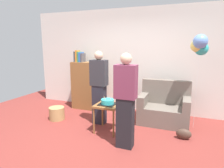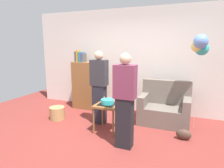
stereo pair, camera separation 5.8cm
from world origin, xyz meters
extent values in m
plane|color=maroon|center=(0.00, 0.00, 0.00)|extent=(8.00, 8.00, 0.00)
cube|color=silver|center=(0.00, 2.05, 1.35)|extent=(6.00, 0.10, 2.70)
cube|color=#6B6056|center=(0.89, 1.29, 0.20)|extent=(1.10, 0.70, 0.40)
cube|color=#6B6056|center=(0.89, 1.56, 0.68)|extent=(1.10, 0.16, 0.56)
cube|color=#6B6056|center=(0.42, 1.29, 0.52)|extent=(0.16, 0.70, 0.24)
cube|color=#6B6056|center=(1.36, 1.29, 0.52)|extent=(0.16, 0.70, 0.24)
cube|color=brown|center=(-1.24, 1.63, 0.65)|extent=(0.80, 0.36, 1.30)
cube|color=#4C4C51|center=(-1.57, 1.63, 1.44)|extent=(0.04, 0.18, 0.28)
cube|color=orange|center=(-1.51, 1.63, 1.46)|extent=(0.06, 0.17, 0.32)
cube|color=#38934C|center=(-1.45, 1.63, 1.44)|extent=(0.04, 0.20, 0.28)
cube|color=#3366B7|center=(-1.39, 1.63, 1.43)|extent=(0.05, 0.24, 0.26)
cube|color=#4C4C51|center=(-1.34, 1.63, 1.42)|extent=(0.04, 0.22, 0.24)
cube|color=brown|center=(-0.13, 0.45, 0.56)|extent=(0.48, 0.48, 0.04)
cylinder|color=brown|center=(-0.34, 0.24, 0.27)|extent=(0.04, 0.04, 0.54)
cylinder|color=brown|center=(0.08, 0.24, 0.27)|extent=(0.04, 0.04, 0.54)
cylinder|color=brown|center=(-0.34, 0.66, 0.27)|extent=(0.04, 0.04, 0.54)
cylinder|color=brown|center=(0.08, 0.66, 0.27)|extent=(0.04, 0.04, 0.54)
cube|color=black|center=(-0.13, 0.45, 0.58)|extent=(0.32, 0.32, 0.02)
cylinder|color=#2DB2B7|center=(-0.13, 0.45, 0.64)|extent=(0.26, 0.26, 0.09)
cylinder|color=#EA668C|center=(-0.06, 0.45, 0.71)|extent=(0.01, 0.01, 0.05)
cylinder|color=#66B2E5|center=(-0.09, 0.50, 0.71)|extent=(0.01, 0.01, 0.05)
cylinder|color=#66B2E5|center=(-0.14, 0.51, 0.71)|extent=(0.01, 0.01, 0.06)
cylinder|color=#F2CC4C|center=(-0.21, 0.49, 0.70)|extent=(0.01, 0.01, 0.05)
cylinder|color=#EA668C|center=(-0.19, 0.41, 0.71)|extent=(0.01, 0.01, 0.06)
cylinder|color=#EA668C|center=(-0.14, 0.38, 0.71)|extent=(0.01, 0.01, 0.05)
cylinder|color=#66B2E5|center=(-0.09, 0.40, 0.71)|extent=(0.01, 0.01, 0.05)
cube|color=#23232D|center=(-0.47, 0.78, 0.44)|extent=(0.28, 0.20, 0.88)
cube|color=#2D2D33|center=(-0.47, 0.78, 1.16)|extent=(0.36, 0.22, 0.56)
sphere|color=#D1A889|center=(-0.47, 0.78, 1.53)|extent=(0.19, 0.19, 0.19)
cube|color=black|center=(0.40, -0.02, 0.44)|extent=(0.28, 0.20, 0.88)
cube|color=#75334C|center=(0.40, -0.02, 1.16)|extent=(0.36, 0.22, 0.56)
sphere|color=#D1A889|center=(0.40, -0.02, 1.53)|extent=(0.19, 0.19, 0.19)
cylinder|color=#A88451|center=(-1.51, 0.61, 0.15)|extent=(0.36, 0.36, 0.30)
ellipsoid|color=#473328|center=(1.35, 0.65, 0.10)|extent=(0.28, 0.14, 0.20)
cylinder|color=silver|center=(1.53, 1.28, 0.85)|extent=(0.00, 0.00, 1.69)
sphere|color=#2DADA8|center=(1.56, 1.33, 1.68)|extent=(0.27, 0.27, 0.27)
sphere|color=#E5D666|center=(1.47, 1.30, 1.74)|extent=(0.26, 0.26, 0.26)
sphere|color=#668ED6|center=(1.52, 1.19, 1.82)|extent=(0.28, 0.28, 0.28)
camera|label=1|loc=(1.33, -3.04, 1.75)|focal=31.27mm
camera|label=2|loc=(1.39, -3.02, 1.75)|focal=31.27mm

